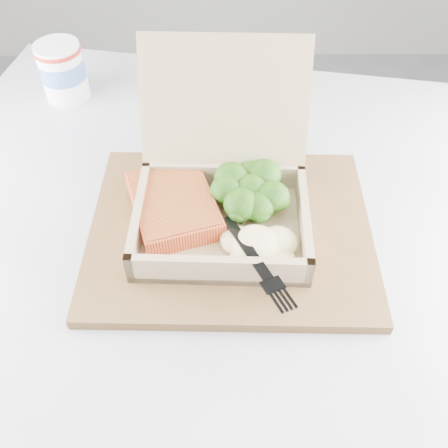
{
  "coord_description": "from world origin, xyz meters",
  "views": [
    {
      "loc": [
        -0.41,
        -0.23,
        1.27
      ],
      "look_at": [
        -0.4,
        0.18,
        0.8
      ],
      "focal_mm": 40.0,
      "sensor_mm": 36.0,
      "label": 1
    }
  ],
  "objects_px": {
    "takeout_container": "(222,183)",
    "paper_cup": "(62,70)",
    "serving_tray": "(230,230)",
    "cafe_table": "(199,311)"
  },
  "relations": [
    {
      "from": "cafe_table",
      "to": "takeout_container",
      "type": "bearing_deg",
      "value": 38.25
    },
    {
      "from": "serving_tray",
      "to": "paper_cup",
      "type": "distance_m",
      "value": 0.43
    },
    {
      "from": "cafe_table",
      "to": "paper_cup",
      "type": "relative_size",
      "value": 10.43
    },
    {
      "from": "serving_tray",
      "to": "takeout_container",
      "type": "relative_size",
      "value": 1.45
    },
    {
      "from": "cafe_table",
      "to": "serving_tray",
      "type": "distance_m",
      "value": 0.21
    },
    {
      "from": "serving_tray",
      "to": "paper_cup",
      "type": "height_order",
      "value": "paper_cup"
    },
    {
      "from": "takeout_container",
      "to": "paper_cup",
      "type": "bearing_deg",
      "value": 134.93
    },
    {
      "from": "serving_tray",
      "to": "takeout_container",
      "type": "bearing_deg",
      "value": 107.85
    },
    {
      "from": "serving_tray",
      "to": "takeout_container",
      "type": "height_order",
      "value": "takeout_container"
    },
    {
      "from": "takeout_container",
      "to": "paper_cup",
      "type": "xyz_separation_m",
      "value": [
        -0.27,
        0.29,
        -0.01
      ]
    }
  ]
}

